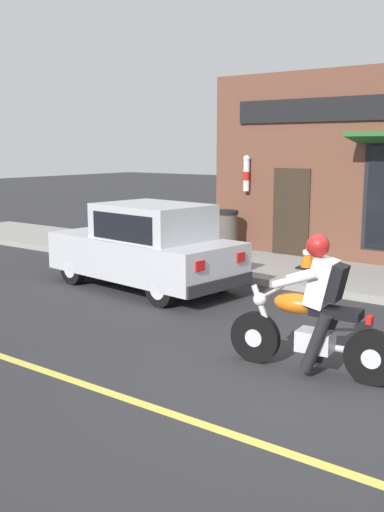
{
  "coord_description": "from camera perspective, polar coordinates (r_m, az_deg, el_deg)",
  "views": [
    {
      "loc": [
        -6.05,
        -2.69,
        2.57
      ],
      "look_at": [
        1.03,
        2.63,
        0.95
      ],
      "focal_mm": 42.0,
      "sensor_mm": 36.0,
      "label": 1
    }
  ],
  "objects": [
    {
      "name": "car_hatchback",
      "position": [
        10.94,
        -4.38,
        0.83
      ],
      "size": [
        2.04,
        3.93,
        1.57
      ],
      "color": "black",
      "rests_on": "ground"
    },
    {
      "name": "traffic_cone",
      "position": [
        12.28,
        10.97,
        0.14
      ],
      "size": [
        0.36,
        0.36,
        0.6
      ],
      "color": "black",
      "rests_on": "sidewalk_curb"
    },
    {
      "name": "motorcycle_with_rider",
      "position": [
        6.95,
        11.51,
        -5.64
      ],
      "size": [
        0.61,
        2.02,
        1.62
      ],
      "color": "black",
      "rests_on": "ground"
    },
    {
      "name": "ground_plane",
      "position": [
        7.1,
        12.25,
        -11.09
      ],
      "size": [
        80.0,
        80.0,
        0.0
      ],
      "primitive_type": "plane",
      "color": "#2B2B2D"
    },
    {
      "name": "trash_bin",
      "position": [
        13.98,
        3.27,
        2.39
      ],
      "size": [
        0.56,
        0.56,
        0.98
      ],
      "color": "#514C47",
      "rests_on": "sidewalk_curb"
    },
    {
      "name": "lane_stripe",
      "position": [
        7.55,
        -15.6,
        -9.89
      ],
      "size": [
        0.12,
        19.8,
        0.01
      ],
      "primitive_type": "cube",
      "color": "#D1C64C",
      "rests_on": "ground"
    },
    {
      "name": "sidewalk_curb",
      "position": [
        12.47,
        8.96,
        -1.33
      ],
      "size": [
        2.6,
        22.0,
        0.14
      ],
      "primitive_type": "cube",
      "color": "gray",
      "rests_on": "ground"
    }
  ]
}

